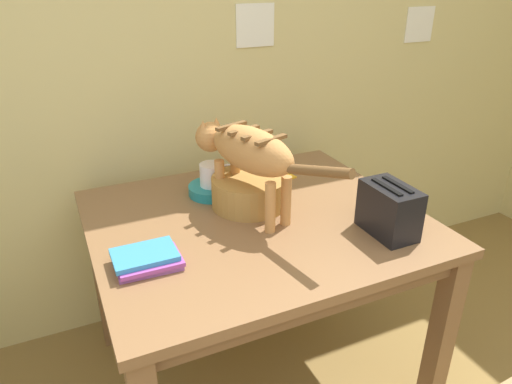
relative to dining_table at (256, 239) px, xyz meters
name	(u,v)px	position (x,y,z in m)	size (l,w,h in m)	color
wall_rear	(159,48)	(-0.14, 0.65, 0.60)	(5.19, 0.11, 2.50)	#D5C57E
dining_table	(256,239)	(0.00, 0.00, 0.00)	(1.14, 0.99, 0.74)	brown
cat	(247,152)	(-0.01, 0.05, 0.32)	(0.27, 0.68, 0.32)	#C68748
saucer_bowl	(213,189)	(-0.07, 0.25, 0.11)	(0.19, 0.19, 0.04)	teal
coffee_mug	(213,174)	(-0.07, 0.25, 0.17)	(0.14, 0.10, 0.09)	white
magazine	(261,177)	(0.17, 0.31, 0.09)	(0.24, 0.18, 0.01)	yellow
book_stack	(147,259)	(-0.42, -0.14, 0.11)	(0.20, 0.15, 0.04)	#9452A5
wicker_basket	(249,191)	(0.02, 0.10, 0.15)	(0.28, 0.28, 0.11)	#A97C3C
toaster	(389,210)	(0.35, -0.28, 0.17)	(0.12, 0.20, 0.18)	black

